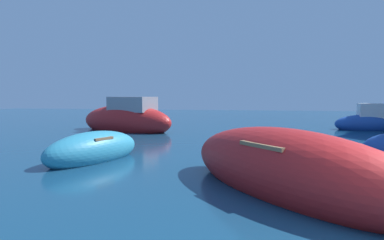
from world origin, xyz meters
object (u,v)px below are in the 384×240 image
object	(u,v)px
moored_boat_1	(366,122)
moored_boat_2	(94,150)
moored_boat_0	(127,120)
moored_boat_4	(286,169)

from	to	relation	value
moored_boat_1	moored_boat_2	bearing A→B (deg)	44.68
moored_boat_2	moored_boat_0	bearing A→B (deg)	-142.79
moored_boat_4	moored_boat_1	bearing A→B (deg)	112.81
moored_boat_1	moored_boat_0	bearing A→B (deg)	13.53
moored_boat_1	moored_boat_2	size ratio (longest dim) A/B	0.95
moored_boat_2	moored_boat_4	size ratio (longest dim) A/B	0.66
moored_boat_0	moored_boat_4	xyz separation A→B (m)	(7.77, -10.54, -0.16)
moored_boat_2	moored_boat_4	distance (m)	6.13
moored_boat_2	moored_boat_4	xyz separation A→B (m)	(5.65, -2.35, 0.16)
moored_boat_0	moored_boat_4	size ratio (longest dim) A/B	1.16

